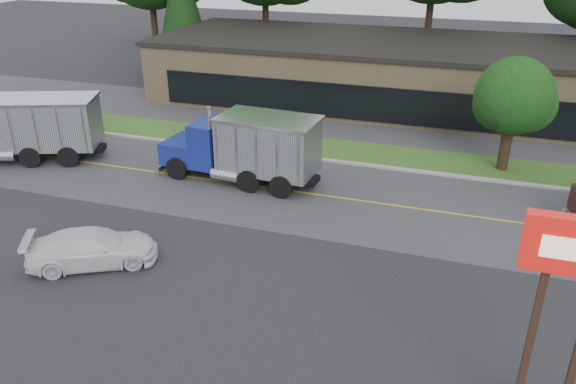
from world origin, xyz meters
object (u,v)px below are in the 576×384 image
at_px(bilo_sign, 548,369).
at_px(rally_car, 92,248).
at_px(dump_truck_red, 21,127).
at_px(dump_truck_blue, 248,146).

height_order(bilo_sign, rally_car, bilo_sign).
bearing_deg(bilo_sign, rally_car, 167.91).
bearing_deg(dump_truck_red, rally_car, 120.99).
bearing_deg(bilo_sign, dump_truck_red, 156.23).
distance_m(bilo_sign, dump_truck_blue, 17.22).
height_order(dump_truck_red, dump_truck_blue, same).
bearing_deg(rally_car, dump_truck_blue, -46.34).
relative_size(bilo_sign, rally_car, 1.29).
height_order(bilo_sign, dump_truck_blue, bilo_sign).
xyz_separation_m(bilo_sign, dump_truck_blue, (-12.34, 12.01, -0.22)).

